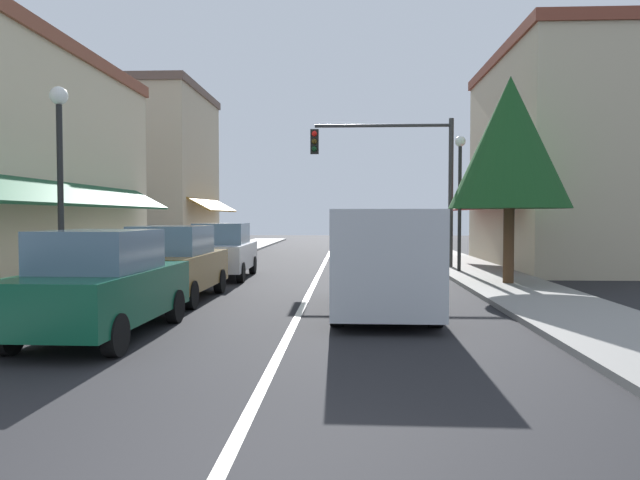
# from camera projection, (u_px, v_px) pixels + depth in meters

# --- Properties ---
(ground_plane) EXTENTS (80.00, 80.00, 0.00)m
(ground_plane) POSITION_uv_depth(u_px,v_px,m) (321.00, 271.00, 21.77)
(ground_plane) COLOR black
(sidewalk_left) EXTENTS (2.60, 56.00, 0.12)m
(sidewalk_left) POSITION_uv_depth(u_px,v_px,m) (173.00, 268.00, 22.03)
(sidewalk_left) COLOR #A39E99
(sidewalk_left) RESTS_ON ground
(sidewalk_right) EXTENTS (2.60, 56.00, 0.12)m
(sidewalk_right) POSITION_uv_depth(u_px,v_px,m) (472.00, 270.00, 21.51)
(sidewalk_right) COLOR gray
(sidewalk_right) RESTS_ON ground
(lane_center_stripe) EXTENTS (0.14, 52.00, 0.01)m
(lane_center_stripe) POSITION_uv_depth(u_px,v_px,m) (321.00, 270.00, 21.77)
(lane_center_stripe) COLOR silver
(lane_center_stripe) RESTS_ON ground
(storefront_right_block) EXTENTS (6.03, 10.20, 8.35)m
(storefront_right_block) POSITION_uv_depth(u_px,v_px,m) (557.00, 160.00, 23.17)
(storefront_right_block) COLOR #BCAD8E
(storefront_right_block) RESTS_ON ground
(storefront_far_left) EXTENTS (6.79, 8.20, 8.80)m
(storefront_far_left) POSITION_uv_depth(u_px,v_px,m) (153.00, 172.00, 32.02)
(storefront_far_left) COLOR #BCAD8E
(storefront_far_left) RESTS_ON ground
(parked_car_nearest_left) EXTENTS (1.86, 4.14, 1.77)m
(parked_car_nearest_left) POSITION_uv_depth(u_px,v_px,m) (101.00, 284.00, 9.77)
(parked_car_nearest_left) COLOR #0F4C33
(parked_car_nearest_left) RESTS_ON ground
(parked_car_second_left) EXTENTS (1.82, 4.12, 1.77)m
(parked_car_second_left) POSITION_uv_depth(u_px,v_px,m) (173.00, 263.00, 14.04)
(parked_car_second_left) COLOR brown
(parked_car_second_left) RESTS_ON ground
(parked_car_third_left) EXTENTS (1.88, 4.15, 1.77)m
(parked_car_third_left) POSITION_uv_depth(u_px,v_px,m) (223.00, 251.00, 19.09)
(parked_car_third_left) COLOR #B7BABF
(parked_car_third_left) RESTS_ON ground
(van_in_lane) EXTENTS (2.06, 5.21, 2.12)m
(van_in_lane) POSITION_uv_depth(u_px,v_px,m) (382.00, 257.00, 12.26)
(van_in_lane) COLOR #B2B7BC
(van_in_lane) RESTS_ON ground
(traffic_signal_mast_arm) EXTENTS (5.28, 0.50, 5.60)m
(traffic_signal_mast_arm) POSITION_uv_depth(u_px,v_px,m) (401.00, 166.00, 21.94)
(traffic_signal_mast_arm) COLOR #333333
(traffic_signal_mast_arm) RESTS_ON ground
(street_lamp_left_near) EXTENTS (0.36, 0.36, 4.60)m
(street_lamp_left_near) POSITION_uv_depth(u_px,v_px,m) (60.00, 161.00, 11.95)
(street_lamp_left_near) COLOR black
(street_lamp_left_near) RESTS_ON ground
(street_lamp_right_mid) EXTENTS (0.36, 0.36, 4.72)m
(street_lamp_right_mid) POSITION_uv_depth(u_px,v_px,m) (460.00, 181.00, 20.22)
(street_lamp_right_mid) COLOR black
(street_lamp_right_mid) RESTS_ON ground
(tree_right_near) EXTENTS (3.35, 3.35, 5.90)m
(tree_right_near) POSITION_uv_depth(u_px,v_px,m) (510.00, 143.00, 16.56)
(tree_right_near) COLOR #4C331E
(tree_right_near) RESTS_ON ground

